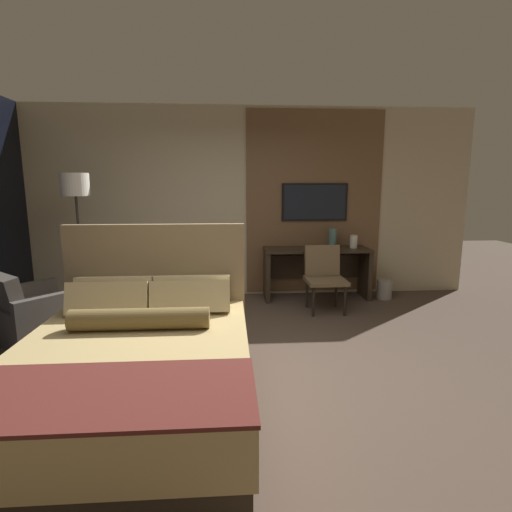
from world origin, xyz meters
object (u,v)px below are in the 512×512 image
object	(u,v)px
desk	(316,265)
desk_chair	(324,273)
tv	(315,202)
armchair_by_window	(35,315)
vase_tall	(333,238)
vase_short	(354,242)
waste_bin	(384,289)
floor_lamp	(76,196)
bed	(137,365)

from	to	relation	value
desk	desk_chair	bearing A→B (deg)	-91.78
tv	armchair_by_window	bearing A→B (deg)	-155.00
desk_chair	vase_tall	distance (m)	0.78
vase_short	desk_chair	bearing A→B (deg)	-135.85
desk_chair	vase_short	distance (m)	0.85
vase_short	waste_bin	distance (m)	0.85
vase_tall	desk	bearing A→B (deg)	-169.19
desk_chair	floor_lamp	world-z (taller)	floor_lamp
bed	tv	distance (m)	3.83
tv	vase_short	world-z (taller)	tv
bed	desk_chair	size ratio (longest dim) A/B	2.51
bed	waste_bin	size ratio (longest dim) A/B	7.76
tv	vase_short	size ratio (longest dim) A/B	5.19
bed	floor_lamp	size ratio (longest dim) A/B	1.20
waste_bin	floor_lamp	bearing A→B (deg)	-173.98
desk	desk_chair	world-z (taller)	desk_chair
tv	floor_lamp	xyz separation A→B (m)	(-3.18, -0.79, 0.11)
armchair_by_window	desk	bearing A→B (deg)	-116.84
bed	desk	distance (m)	3.50
desk	vase_tall	size ratio (longest dim) A/B	5.43
bed	tv	world-z (taller)	tv
floor_lamp	desk_chair	bearing A→B (deg)	-0.06
desk_chair	armchair_by_window	xyz separation A→B (m)	(-3.40, -0.80, -0.25)
vase_short	waste_bin	xyz separation A→B (m)	(0.47, -0.10, -0.71)
armchair_by_window	waste_bin	bearing A→B (deg)	-123.07
vase_short	waste_bin	bearing A→B (deg)	-12.05
desk	armchair_by_window	bearing A→B (deg)	-158.02
desk	tv	xyz separation A→B (m)	(0.00, 0.21, 0.91)
tv	desk_chair	xyz separation A→B (m)	(-0.02, -0.79, -0.91)
desk	waste_bin	distance (m)	1.08
desk_chair	armchair_by_window	size ratio (longest dim) A/B	0.77
desk_chair	waste_bin	bearing A→B (deg)	22.39
bed	vase_tall	world-z (taller)	bed
desk	floor_lamp	bearing A→B (deg)	-169.79
desk	desk_chair	xyz separation A→B (m)	(-0.02, -0.58, 0.01)
bed	desk_chair	xyz separation A→B (m)	(1.97, 2.30, 0.16)
bed	armchair_by_window	world-z (taller)	bed
desk_chair	waste_bin	xyz separation A→B (m)	(1.03, 0.45, -0.37)
desk_chair	desk	bearing A→B (deg)	87.19
armchair_by_window	tv	bearing A→B (deg)	-113.82
floor_lamp	vase_tall	world-z (taller)	floor_lamp
waste_bin	desk_chair	bearing A→B (deg)	-156.58
armchair_by_window	vase_tall	size ratio (longest dim) A/B	3.99
vase_tall	vase_short	bearing A→B (deg)	-14.91
desk_chair	vase_tall	bearing A→B (deg)	65.84
desk_chair	armchair_by_window	world-z (taller)	desk_chair
tv	armchair_by_window	world-z (taller)	tv
armchair_by_window	desk_chair	bearing A→B (deg)	-125.52
bed	armchair_by_window	distance (m)	2.07
bed	desk_chair	world-z (taller)	bed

